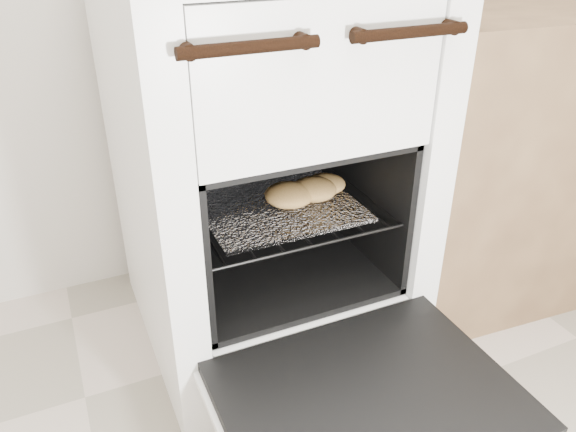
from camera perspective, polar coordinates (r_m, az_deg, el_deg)
stove at (r=1.45m, az=-2.64°, el=4.76°), size 0.67×0.75×1.03m
oven_door at (r=1.20m, az=8.29°, el=-18.10°), size 0.60×0.47×0.04m
oven_rack at (r=1.42m, az=-1.47°, el=1.24°), size 0.49×0.47×0.01m
foil_sheet at (r=1.40m, az=-1.12°, el=1.10°), size 0.38×0.34×0.01m
baked_rolls at (r=1.41m, az=1.93°, el=2.66°), size 0.26×0.17×0.05m
counter at (r=1.87m, az=21.39°, el=6.08°), size 0.90×0.63×0.87m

